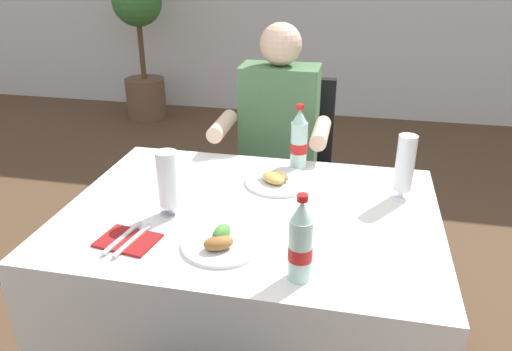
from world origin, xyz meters
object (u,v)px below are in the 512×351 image
object	(u,v)px
plate_near_camera	(221,242)
beer_glass_middle	(168,184)
chair_far_diner_seat	(287,166)
main_dining_table	(250,251)
plate_far_diner	(278,180)
beer_glass_left	(404,168)
cola_bottle_primary	(301,243)
cola_bottle_secondary	(299,141)
potted_plant_corner	(140,39)
seated_diner_far	(277,144)
napkin_cutlery_set	(128,240)

from	to	relation	value
plate_near_camera	beer_glass_middle	world-z (taller)	beer_glass_middle
chair_far_diner_seat	beer_glass_middle	bearing A→B (deg)	-104.75
main_dining_table	plate_far_diner	size ratio (longest dim) A/B	4.91
beer_glass_left	cola_bottle_primary	size ratio (longest dim) A/B	0.94
beer_glass_middle	chair_far_diner_seat	bearing A→B (deg)	75.25
beer_glass_middle	cola_bottle_secondary	xyz separation A→B (m)	(0.36, 0.47, 0.00)
plate_near_camera	chair_far_diner_seat	bearing A→B (deg)	88.39
beer_glass_left	cola_bottle_primary	bearing A→B (deg)	-118.35
plate_near_camera	cola_bottle_secondary	distance (m)	0.65
main_dining_table	chair_far_diner_seat	world-z (taller)	chair_far_diner_seat
main_dining_table	plate_near_camera	xyz separation A→B (m)	(-0.03, -0.24, 0.18)
potted_plant_corner	beer_glass_middle	bearing A→B (deg)	-64.45
plate_far_diner	plate_near_camera	bearing A→B (deg)	-100.82
plate_near_camera	cola_bottle_primary	world-z (taller)	cola_bottle_primary
main_dining_table	plate_near_camera	world-z (taller)	plate_near_camera
main_dining_table	seated_diner_far	distance (m)	0.75
cola_bottle_primary	cola_bottle_secondary	xyz separation A→B (m)	(-0.10, 0.73, 0.00)
plate_near_camera	cola_bottle_secondary	world-z (taller)	cola_bottle_secondary
chair_far_diner_seat	plate_near_camera	size ratio (longest dim) A/B	4.06
plate_far_diner	cola_bottle_primary	world-z (taller)	cola_bottle_primary
cola_bottle_primary	cola_bottle_secondary	distance (m)	0.73
plate_far_diner	beer_glass_middle	size ratio (longest dim) A/B	1.14
plate_far_diner	napkin_cutlery_set	world-z (taller)	plate_far_diner
cola_bottle_secondary	napkin_cutlery_set	bearing A→B (deg)	-122.76
beer_glass_left	cola_bottle_primary	xyz separation A→B (m)	(-0.29, -0.53, -0.01)
main_dining_table	cola_bottle_primary	xyz separation A→B (m)	(0.21, -0.34, 0.27)
cola_bottle_primary	main_dining_table	bearing A→B (deg)	121.70
seated_diner_far	beer_glass_middle	bearing A→B (deg)	-104.34
chair_far_diner_seat	beer_glass_middle	distance (m)	1.02
plate_far_diner	potted_plant_corner	size ratio (longest dim) A/B	0.19
beer_glass_left	potted_plant_corner	size ratio (longest dim) A/B	0.17
plate_near_camera	beer_glass_middle	xyz separation A→B (m)	(-0.22, 0.15, 0.09)
seated_diner_far	napkin_cutlery_set	bearing A→B (deg)	-105.32
chair_far_diner_seat	napkin_cutlery_set	bearing A→B (deg)	-105.57
seated_diner_far	cola_bottle_secondary	distance (m)	0.41
main_dining_table	cola_bottle_secondary	world-z (taller)	cola_bottle_secondary
plate_far_diner	potted_plant_corner	distance (m)	3.35
plate_far_diner	cola_bottle_primary	size ratio (longest dim) A/B	1.02
beer_glass_left	potted_plant_corner	xyz separation A→B (m)	(-2.24, 2.86, -0.11)
beer_glass_middle	plate_far_diner	bearing A→B (deg)	45.16
seated_diner_far	beer_glass_left	world-z (taller)	seated_diner_far
cola_bottle_primary	napkin_cutlery_set	size ratio (longest dim) A/B	1.27
seated_diner_far	cola_bottle_secondary	size ratio (longest dim) A/B	4.89
main_dining_table	napkin_cutlery_set	distance (m)	0.45
chair_far_diner_seat	plate_far_diner	bearing A→B (deg)	-84.81
beer_glass_left	napkin_cutlery_set	world-z (taller)	beer_glass_left
chair_far_diner_seat	seated_diner_far	size ratio (longest dim) A/B	0.77
plate_far_diner	beer_glass_middle	world-z (taller)	beer_glass_middle
main_dining_table	beer_glass_middle	bearing A→B (deg)	-160.47
seated_diner_far	beer_glass_left	bearing A→B (deg)	-45.96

